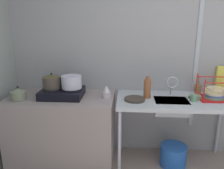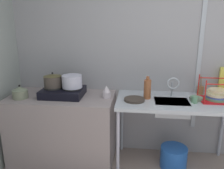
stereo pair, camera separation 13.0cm
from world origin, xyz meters
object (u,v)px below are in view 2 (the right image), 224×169
object	(u,v)px
sink_basin	(171,107)
cup_by_rack	(195,99)
pot_on_right_burner	(72,81)
bottle_by_sink	(147,89)
pot_beside_stove	(20,92)
percolator	(106,92)
pot_on_left_burner	(53,80)
utensil_jar	(200,90)
frying_pan	(134,100)
dish_rack	(216,95)
bucket_on_floor	(173,157)
small_bowl_on_drainboard	(196,98)
faucet	(173,84)
stove	(63,92)

from	to	relation	value
sink_basin	cup_by_rack	xyz separation A→B (m)	(0.24, -0.02, 0.11)
pot_on_right_burner	bottle_by_sink	world-z (taller)	bottle_by_sink
pot_beside_stove	percolator	xyz separation A→B (m)	(0.99, 0.13, 0.00)
pot_on_left_burner	sink_basin	bearing A→B (deg)	-1.69
pot_on_right_burner	utensil_jar	xyz separation A→B (m)	(1.53, 0.27, -0.13)
percolator	utensil_jar	bearing A→B (deg)	13.79
pot_on_left_burner	bottle_by_sink	world-z (taller)	pot_on_left_burner
frying_pan	percolator	bearing A→B (deg)	168.45
dish_rack	bucket_on_floor	size ratio (longest dim) A/B	1.14
pot_on_right_burner	small_bowl_on_drainboard	size ratio (longest dim) A/B	1.63
dish_rack	pot_on_right_burner	bearing A→B (deg)	-178.51
sink_basin	bucket_on_floor	distance (m)	0.64
bucket_on_floor	cup_by_rack	bearing A→B (deg)	-11.07
frying_pan	utensil_jar	distance (m)	0.87
pot_beside_stove	faucet	xyz separation A→B (m)	(1.75, 0.22, 0.09)
dish_rack	small_bowl_on_drainboard	distance (m)	0.22
frying_pan	small_bowl_on_drainboard	xyz separation A→B (m)	(0.70, 0.10, 0.01)
cup_by_rack	frying_pan	bearing A→B (deg)	-179.41
percolator	cup_by_rack	xyz separation A→B (m)	(0.98, -0.06, -0.03)
percolator	frying_pan	distance (m)	0.34
percolator	bottle_by_sink	distance (m)	0.47
pot_on_right_burner	bucket_on_floor	size ratio (longest dim) A/B	0.74
pot_on_right_burner	faucet	world-z (taller)	pot_on_right_burner
utensil_jar	faucet	bearing A→B (deg)	-152.11
stove	faucet	distance (m)	1.29
pot_on_right_burner	cup_by_rack	world-z (taller)	pot_on_right_burner
frying_pan	pot_on_right_burner	bearing A→B (deg)	174.43
pot_on_right_burner	frying_pan	distance (m)	0.76
faucet	frying_pan	size ratio (longest dim) A/B	1.06
pot_on_right_burner	percolator	bearing A→B (deg)	-0.70
cup_by_rack	bucket_on_floor	xyz separation A→B (m)	(-0.17, 0.03, -0.75)
pot_on_left_burner	pot_beside_stove	size ratio (longest dim) A/B	1.22
pot_on_right_burner	utensil_jar	distance (m)	1.56
percolator	bucket_on_floor	bearing A→B (deg)	-1.92
pot_beside_stove	small_bowl_on_drainboard	bearing A→B (deg)	4.87
cup_by_rack	pot_beside_stove	bearing A→B (deg)	-177.82
faucet	small_bowl_on_drainboard	world-z (taller)	faucet
pot_on_left_burner	faucet	size ratio (longest dim) A/B	0.87
stove	bottle_by_sink	world-z (taller)	bottle_by_sink
frying_pan	dish_rack	world-z (taller)	dish_rack
dish_rack	pot_beside_stove	bearing A→B (deg)	-175.32
stove	bucket_on_floor	size ratio (longest dim) A/B	1.54
pot_on_left_burner	frying_pan	distance (m)	0.98
pot_on_left_burner	utensil_jar	distance (m)	1.79
frying_pan	utensil_jar	world-z (taller)	utensil_jar
pot_on_left_burner	cup_by_rack	world-z (taller)	pot_on_left_burner
utensil_jar	small_bowl_on_drainboard	bearing A→B (deg)	-113.32
sink_basin	bucket_on_floor	size ratio (longest dim) A/B	1.20
percolator	sink_basin	distance (m)	0.76
stove	cup_by_rack	distance (m)	1.51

